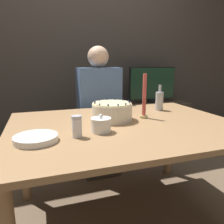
{
  "coord_description": "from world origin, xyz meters",
  "views": [
    {
      "loc": [
        -0.52,
        -1.28,
        1.11
      ],
      "look_at": [
        -0.06,
        0.1,
        0.78
      ],
      "focal_mm": 35.0,
      "sensor_mm": 36.0,
      "label": 1
    }
  ],
  "objects_px": {
    "cake": "(112,111)",
    "person_man_blue_shirt": "(99,120)",
    "sugar_bowl": "(101,125)",
    "tv_monitor": "(152,84)",
    "bottle": "(159,101)",
    "candle": "(144,100)",
    "sugar_shaker": "(77,126)"
  },
  "relations": [
    {
      "from": "sugar_shaker",
      "to": "tv_monitor",
      "type": "bearing_deg",
      "value": 48.35
    },
    {
      "from": "candle",
      "to": "bottle",
      "type": "distance_m",
      "value": 0.31
    },
    {
      "from": "bottle",
      "to": "tv_monitor",
      "type": "xyz_separation_m",
      "value": [
        0.4,
        0.85,
        0.05
      ]
    },
    {
      "from": "sugar_bowl",
      "to": "bottle",
      "type": "relative_size",
      "value": 0.55
    },
    {
      "from": "cake",
      "to": "person_man_blue_shirt",
      "type": "relative_size",
      "value": 0.22
    },
    {
      "from": "bottle",
      "to": "cake",
      "type": "bearing_deg",
      "value": -159.06
    },
    {
      "from": "sugar_bowl",
      "to": "tv_monitor",
      "type": "xyz_separation_m",
      "value": [
        1.02,
        1.27,
        0.09
      ]
    },
    {
      "from": "candle",
      "to": "bottle",
      "type": "relative_size",
      "value": 1.49
    },
    {
      "from": "bottle",
      "to": "tv_monitor",
      "type": "distance_m",
      "value": 0.95
    },
    {
      "from": "candle",
      "to": "tv_monitor",
      "type": "xyz_separation_m",
      "value": [
        0.64,
        1.05,
        -0.0
      ]
    },
    {
      "from": "bottle",
      "to": "tv_monitor",
      "type": "height_order",
      "value": "tv_monitor"
    },
    {
      "from": "sugar_bowl",
      "to": "candle",
      "type": "xyz_separation_m",
      "value": [
        0.38,
        0.22,
        0.09
      ]
    },
    {
      "from": "sugar_shaker",
      "to": "bottle",
      "type": "bearing_deg",
      "value": 30.93
    },
    {
      "from": "cake",
      "to": "bottle",
      "type": "xyz_separation_m",
      "value": [
        0.48,
        0.18,
        0.02
      ]
    },
    {
      "from": "sugar_bowl",
      "to": "person_man_blue_shirt",
      "type": "relative_size",
      "value": 0.09
    },
    {
      "from": "sugar_shaker",
      "to": "candle",
      "type": "xyz_separation_m",
      "value": [
        0.52,
        0.26,
        0.07
      ]
    },
    {
      "from": "cake",
      "to": "sugar_shaker",
      "type": "distance_m",
      "value": 0.4
    },
    {
      "from": "candle",
      "to": "tv_monitor",
      "type": "distance_m",
      "value": 1.23
    },
    {
      "from": "cake",
      "to": "candle",
      "type": "bearing_deg",
      "value": -3.24
    },
    {
      "from": "candle",
      "to": "tv_monitor",
      "type": "relative_size",
      "value": 0.51
    },
    {
      "from": "bottle",
      "to": "sugar_shaker",
      "type": "bearing_deg",
      "value": -149.07
    },
    {
      "from": "sugar_shaker",
      "to": "tv_monitor",
      "type": "xyz_separation_m",
      "value": [
        1.17,
        1.31,
        0.07
      ]
    },
    {
      "from": "cake",
      "to": "bottle",
      "type": "relative_size",
      "value": 1.29
    },
    {
      "from": "person_man_blue_shirt",
      "to": "bottle",
      "type": "bearing_deg",
      "value": 129.94
    },
    {
      "from": "cake",
      "to": "sugar_shaker",
      "type": "relative_size",
      "value": 2.33
    },
    {
      "from": "cake",
      "to": "person_man_blue_shirt",
      "type": "height_order",
      "value": "person_man_blue_shirt"
    },
    {
      "from": "cake",
      "to": "candle",
      "type": "xyz_separation_m",
      "value": [
        0.24,
        -0.01,
        0.07
      ]
    },
    {
      "from": "sugar_bowl",
      "to": "candle",
      "type": "distance_m",
      "value": 0.45
    },
    {
      "from": "sugar_shaker",
      "to": "bottle",
      "type": "height_order",
      "value": "bottle"
    },
    {
      "from": "bottle",
      "to": "person_man_blue_shirt",
      "type": "relative_size",
      "value": 0.17
    },
    {
      "from": "sugar_shaker",
      "to": "person_man_blue_shirt",
      "type": "distance_m",
      "value": 1.03
    },
    {
      "from": "sugar_shaker",
      "to": "candle",
      "type": "relative_size",
      "value": 0.37
    }
  ]
}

